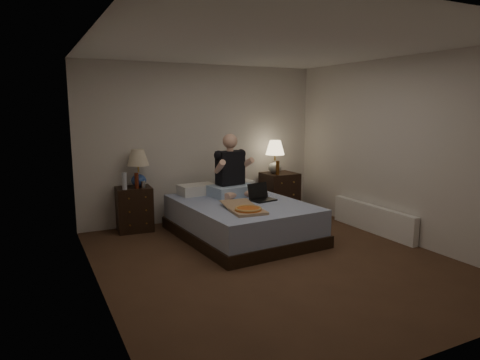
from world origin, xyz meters
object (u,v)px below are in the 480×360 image
lamp_right (275,157)px  person (232,165)px  nightstand_left (134,209)px  pizza_box (248,210)px  nightstand_right (279,194)px  beer_bottle_left (137,181)px  laptop (263,192)px  lamp_left (138,168)px  soda_can (143,184)px  beer_bottle_right (278,168)px  radiator (373,219)px  water_bottle (124,181)px  bed (241,219)px

lamp_right → person: person is taller
nightstand_left → pizza_box: size_ratio=0.87×
nightstand_right → beer_bottle_left: (-2.44, 0.01, 0.41)m
person → laptop: bearing=-71.8°
person → lamp_left: bearing=148.2°
nightstand_left → nightstand_right: nightstand_right is taller
nightstand_left → lamp_right: size_ratio=1.17×
soda_can → pizza_box: 1.80m
beer_bottle_left → lamp_right: bearing=0.0°
beer_bottle_right → person: size_ratio=0.25×
lamp_left → radiator: 3.55m
lamp_right → water_bottle: size_ratio=2.24×
bed → lamp_right: bearing=35.5°
nightstand_right → person: size_ratio=0.77×
bed → lamp_right: 1.60m
bed → lamp_right: (1.09, 0.90, 0.74)m
soda_can → laptop: bearing=-34.0°
radiator → beer_bottle_right: bearing=118.9°
lamp_left → radiator: size_ratio=0.35×
soda_can → lamp_left: bearing=111.1°
nightstand_right → lamp_right: bearing=172.2°
lamp_right → water_bottle: 2.54m
water_bottle → beer_bottle_left: water_bottle is taller
nightstand_right → soda_can: (-2.34, 0.03, 0.35)m
pizza_box → radiator: size_ratio=0.47×
nightstand_left → lamp_right: lamp_right is taller
laptop → water_bottle: bearing=140.7°
water_bottle → laptop: (1.75, -0.95, -0.15)m
beer_bottle_left → radiator: beer_bottle_left is taller
bed → soda_can: soda_can is taller
nightstand_right → water_bottle: water_bottle is taller
laptop → radiator: laptop is taller
water_bottle → beer_bottle_right: size_ratio=1.09×
beer_bottle_left → radiator: 3.52m
bed → pizza_box: bearing=-112.6°
nightstand_left → beer_bottle_left: 0.46m
soda_can → pizza_box: soda_can is taller
laptop → beer_bottle_left: bearing=137.6°
person → radiator: (1.78, -1.10, -0.78)m
lamp_right → radiator: 1.90m
soda_can → radiator: soda_can is taller
lamp_right → beer_bottle_right: lamp_right is taller
lamp_right → beer_bottle_left: size_ratio=2.43×
bed → laptop: 0.49m
beer_bottle_left → laptop: beer_bottle_left is taller
nightstand_right → beer_bottle_right: beer_bottle_right is taller
pizza_box → lamp_left: bearing=127.0°
lamp_left → radiator: lamp_left is taller
bed → person: person is taller
radiator → lamp_right: bearing=115.8°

